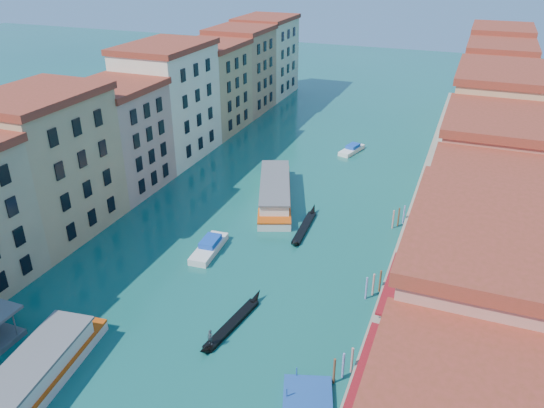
{
  "coord_description": "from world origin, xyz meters",
  "views": [
    {
      "loc": [
        26.53,
        -11.6,
        37.24
      ],
      "look_at": [
        3.43,
        47.85,
        5.43
      ],
      "focal_mm": 35.0,
      "sensor_mm": 36.0,
      "label": 1
    }
  ],
  "objects_px": {
    "vaporetto_near": "(24,387)",
    "gondola_fore": "(232,323)",
    "blue_dock": "(308,405)",
    "vaporetto_far": "(275,191)"
  },
  "relations": [
    {
      "from": "vaporetto_near",
      "to": "blue_dock",
      "type": "relative_size",
      "value": 2.78
    },
    {
      "from": "vaporetto_far",
      "to": "gondola_fore",
      "type": "relative_size",
      "value": 1.78
    },
    {
      "from": "vaporetto_far",
      "to": "blue_dock",
      "type": "relative_size",
      "value": 2.83
    },
    {
      "from": "vaporetto_far",
      "to": "blue_dock",
      "type": "xyz_separation_m",
      "value": [
        17.87,
        -38.48,
        -1.15
      ]
    },
    {
      "from": "vaporetto_far",
      "to": "gondola_fore",
      "type": "height_order",
      "value": "vaporetto_far"
    },
    {
      "from": "vaporetto_far",
      "to": "blue_dock",
      "type": "bearing_deg",
      "value": -85.55
    },
    {
      "from": "vaporetto_near",
      "to": "blue_dock",
      "type": "xyz_separation_m",
      "value": [
        24.04,
        8.31,
        -1.12
      ]
    },
    {
      "from": "vaporetto_near",
      "to": "vaporetto_far",
      "type": "relative_size",
      "value": 0.98
    },
    {
      "from": "vaporetto_near",
      "to": "gondola_fore",
      "type": "bearing_deg",
      "value": 43.23
    },
    {
      "from": "gondola_fore",
      "to": "blue_dock",
      "type": "bearing_deg",
      "value": -26.31
    }
  ]
}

